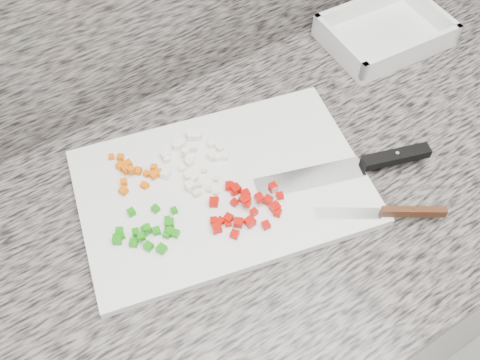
% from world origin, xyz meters
% --- Properties ---
extents(cabinet, '(3.92, 0.62, 0.86)m').
position_xyz_m(cabinet, '(0.00, 1.44, 0.43)').
color(cabinet, beige).
rests_on(cabinet, ground).
extents(countertop, '(3.96, 0.64, 0.04)m').
position_xyz_m(countertop, '(0.00, 1.44, 0.88)').
color(countertop, '#68625C').
rests_on(countertop, cabinet).
extents(cutting_board, '(0.51, 0.40, 0.02)m').
position_xyz_m(cutting_board, '(-0.09, 1.48, 0.91)').
color(cutting_board, white).
rests_on(cutting_board, countertop).
extents(carrot_pile, '(0.08, 0.09, 0.02)m').
position_xyz_m(carrot_pile, '(-0.19, 1.58, 0.92)').
color(carrot_pile, '#E15F04').
rests_on(carrot_pile, cutting_board).
extents(onion_pile, '(0.12, 0.11, 0.02)m').
position_xyz_m(onion_pile, '(-0.10, 1.56, 0.92)').
color(onion_pile, white).
rests_on(onion_pile, cutting_board).
extents(green_pepper_pile, '(0.11, 0.10, 0.02)m').
position_xyz_m(green_pepper_pile, '(-0.22, 1.47, 0.92)').
color(green_pepper_pile, '#17840C').
rests_on(green_pepper_pile, cutting_board).
extents(red_pepper_pile, '(0.13, 0.11, 0.02)m').
position_xyz_m(red_pepper_pile, '(-0.08, 1.43, 0.92)').
color(red_pepper_pile, '#AE0902').
rests_on(red_pepper_pile, cutting_board).
extents(garlic_pile, '(0.06, 0.06, 0.01)m').
position_xyz_m(garlic_pile, '(-0.12, 1.50, 0.92)').
color(garlic_pile, beige).
rests_on(garlic_pile, cutting_board).
extents(chef_knife, '(0.29, 0.12, 0.02)m').
position_xyz_m(chef_knife, '(0.13, 1.39, 0.92)').
color(chef_knife, silver).
rests_on(chef_knife, cutting_board).
extents(paring_knife, '(0.17, 0.12, 0.02)m').
position_xyz_m(paring_knife, '(0.11, 1.29, 0.92)').
color(paring_knife, silver).
rests_on(paring_knife, cutting_board).
extents(tray, '(0.25, 0.19, 0.05)m').
position_xyz_m(tray, '(0.38, 1.62, 0.92)').
color(tray, white).
rests_on(tray, countertop).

